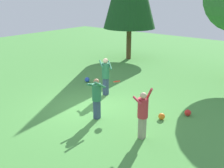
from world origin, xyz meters
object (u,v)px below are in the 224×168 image
object	(u,v)px
person_catcher	(106,73)
ball_blue	(87,80)
person_thrower	(143,111)
person_bystander	(97,95)
frisbee	(117,82)
ball_orange	(162,116)
ball_red	(188,113)

from	to	relation	value
person_catcher	ball_blue	world-z (taller)	person_catcher
person_thrower	person_bystander	world-z (taller)	person_thrower
person_catcher	frisbee	bearing A→B (deg)	0.00
person_thrower	ball_blue	distance (m)	6.34
ball_orange	ball_blue	xyz separation A→B (m)	(-5.31, 1.47, 0.01)
ball_orange	person_bystander	bearing A→B (deg)	-143.32
person_catcher	ball_orange	size ratio (longest dim) A/B	6.95
person_thrower	frisbee	bearing A→B (deg)	0.00
person_thrower	person_bystander	bearing A→B (deg)	25.98
person_thrower	frisbee	distance (m)	2.28
frisbee	ball_orange	distance (m)	2.17
person_thrower	person_catcher	world-z (taller)	person_thrower
person_catcher	person_bystander	xyz separation A→B (m)	(1.37, -2.12, -0.11)
person_catcher	ball_orange	world-z (taller)	person_catcher
person_bystander	ball_blue	bearing A→B (deg)	58.86
person_catcher	ball_red	bearing A→B (deg)	40.45
person_bystander	ball_red	distance (m)	3.62
person_catcher	frisbee	size ratio (longest dim) A/B	4.78
person_thrower	frisbee	xyz separation A→B (m)	(-1.96, 1.13, 0.31)
person_bystander	ball_blue	distance (m)	4.53
person_catcher	person_bystander	world-z (taller)	person_catcher
ball_orange	ball_red	xyz separation A→B (m)	(0.63, 0.93, 0.00)
ball_blue	ball_red	bearing A→B (deg)	-5.20
ball_orange	ball_blue	world-z (taller)	ball_blue
ball_red	person_thrower	bearing A→B (deg)	-100.27
frisbee	ball_orange	bearing A→B (deg)	15.02
ball_orange	ball_blue	bearing A→B (deg)	164.52
frisbee	ball_blue	distance (m)	4.19
person_bystander	ball_blue	size ratio (longest dim) A/B	5.96
person_thrower	ball_orange	bearing A→B (deg)	-53.90
frisbee	person_catcher	bearing A→B (deg)	143.45
ball_orange	ball_red	bearing A→B (deg)	55.91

